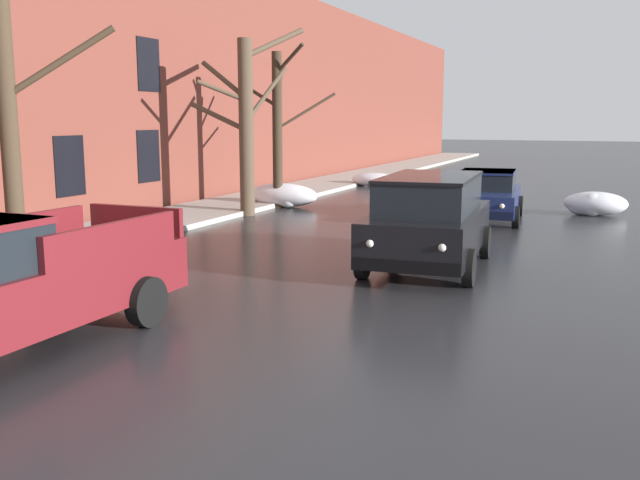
{
  "coord_description": "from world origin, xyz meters",
  "views": [
    {
      "loc": [
        5.27,
        0.58,
        2.91
      ],
      "look_at": [
        1.06,
        10.58,
        1.03
      ],
      "focal_mm": 39.46,
      "sensor_mm": 36.0,
      "label": 1
    }
  ],
  "objects_px": {
    "bare_tree_far_down_block": "(278,125)",
    "suv_black_parked_kerbside_close": "(429,218)",
    "sedan_darkblue_parked_kerbside_mid": "(486,194)",
    "bare_tree_mid_block": "(246,120)",
    "bare_tree_second_along_sidewalk": "(7,79)"
  },
  "relations": [
    {
      "from": "bare_tree_far_down_block",
      "to": "sedan_darkblue_parked_kerbside_mid",
      "type": "distance_m",
      "value": 7.11
    },
    {
      "from": "suv_black_parked_kerbside_close",
      "to": "bare_tree_second_along_sidewalk",
      "type": "bearing_deg",
      "value": -152.48
    },
    {
      "from": "bare_tree_far_down_block",
      "to": "suv_black_parked_kerbside_close",
      "type": "xyz_separation_m",
      "value": [
        6.96,
        -7.47,
        -1.7
      ]
    },
    {
      "from": "bare_tree_second_along_sidewalk",
      "to": "bare_tree_mid_block",
      "type": "relative_size",
      "value": 1.22
    },
    {
      "from": "bare_tree_second_along_sidewalk",
      "to": "sedan_darkblue_parked_kerbside_mid",
      "type": "relative_size",
      "value": 1.57
    },
    {
      "from": "bare_tree_second_along_sidewalk",
      "to": "suv_black_parked_kerbside_close",
      "type": "xyz_separation_m",
      "value": [
        6.93,
        3.61,
        -2.62
      ]
    },
    {
      "from": "bare_tree_mid_block",
      "to": "suv_black_parked_kerbside_close",
      "type": "height_order",
      "value": "bare_tree_mid_block"
    },
    {
      "from": "bare_tree_second_along_sidewalk",
      "to": "bare_tree_far_down_block",
      "type": "relative_size",
      "value": 1.33
    },
    {
      "from": "bare_tree_mid_block",
      "to": "sedan_darkblue_parked_kerbside_mid",
      "type": "relative_size",
      "value": 1.29
    },
    {
      "from": "bare_tree_mid_block",
      "to": "suv_black_parked_kerbside_close",
      "type": "xyz_separation_m",
      "value": [
        7.0,
        -5.43,
        -1.89
      ]
    },
    {
      "from": "bare_tree_far_down_block",
      "to": "suv_black_parked_kerbside_close",
      "type": "relative_size",
      "value": 1.15
    },
    {
      "from": "bare_tree_second_along_sidewalk",
      "to": "bare_tree_mid_block",
      "type": "xyz_separation_m",
      "value": [
        -0.08,
        9.04,
        -0.73
      ]
    },
    {
      "from": "bare_tree_far_down_block",
      "to": "suv_black_parked_kerbside_close",
      "type": "bearing_deg",
      "value": -47.05
    },
    {
      "from": "bare_tree_mid_block",
      "to": "sedan_darkblue_parked_kerbside_mid",
      "type": "xyz_separation_m",
      "value": [
        6.89,
        1.75,
        -2.12
      ]
    },
    {
      "from": "suv_black_parked_kerbside_close",
      "to": "bare_tree_far_down_block",
      "type": "bearing_deg",
      "value": 132.95
    }
  ]
}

